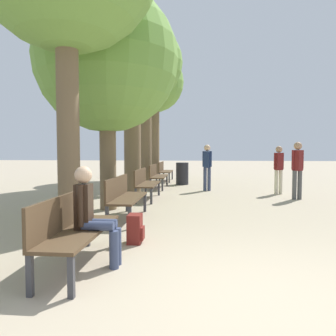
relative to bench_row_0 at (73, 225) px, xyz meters
name	(u,v)px	position (x,y,z in m)	size (l,w,h in m)	color
ground_plane	(253,301)	(2.06, -0.77, -0.52)	(80.00, 80.00, 0.00)	tan
bench_row_0	(73,225)	(0.00, 0.00, 0.00)	(0.51, 1.80, 0.89)	#4C3823
bench_row_1	(124,194)	(0.00, 2.78, 0.00)	(0.51, 1.80, 0.89)	#4C3823
bench_row_2	(145,181)	(0.00, 5.55, 0.00)	(0.51, 1.80, 0.89)	#4C3823
bench_row_3	(157,174)	(0.00, 8.33, 0.00)	(0.51, 1.80, 0.89)	#4C3823
bench_row_4	(164,170)	(0.00, 11.10, 0.00)	(0.51, 1.80, 0.89)	#4C3823
tree_row_1	(107,61)	(-0.63, 3.88, 3.04)	(3.42, 3.42, 5.29)	brown
tree_row_2	(132,62)	(-0.63, 6.89, 3.80)	(2.79, 2.79, 5.84)	brown
tree_row_3	(145,66)	(-0.63, 9.58, 4.37)	(3.09, 3.09, 6.54)	brown
tree_row_4	(154,85)	(-0.63, 12.35, 4.13)	(2.94, 2.94, 6.24)	brown
person_seated	(93,213)	(0.24, 0.04, 0.15)	(0.56, 0.32, 1.25)	#384260
backpack	(135,229)	(0.57, 1.07, -0.30)	(0.24, 0.29, 0.45)	maroon
pedestrian_near	(207,164)	(1.87, 7.71, 0.41)	(0.33, 0.27, 1.63)	#384260
pedestrian_mid	(297,167)	(4.43, 5.92, 0.44)	(0.34, 0.30, 1.68)	#4C4C4C
pedestrian_far	(279,167)	(4.17, 7.05, 0.38)	(0.32, 0.25, 1.57)	beige
trash_bin	(182,174)	(0.90, 9.71, -0.07)	(0.52, 0.52, 0.91)	#232328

